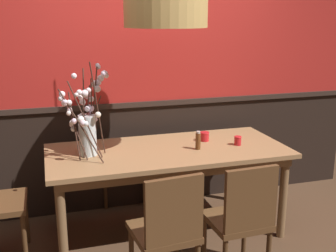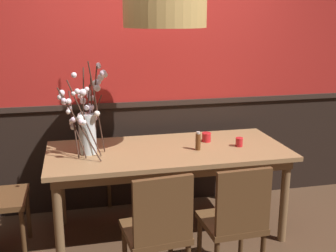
# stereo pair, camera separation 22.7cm
# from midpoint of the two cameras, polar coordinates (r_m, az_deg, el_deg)

# --- Properties ---
(ground_plane) EXTENTS (24.00, 24.00, 0.00)m
(ground_plane) POSITION_cam_midpoint_polar(r_m,az_deg,el_deg) (3.85, -1.74, -14.21)
(ground_plane) COLOR #4C3321
(back_wall) EXTENTS (4.45, 0.14, 2.69)m
(back_wall) POSITION_cam_midpoint_polar(r_m,az_deg,el_deg) (4.07, -4.42, 7.36)
(back_wall) COLOR black
(back_wall) RESTS_ON ground
(dining_table) EXTENTS (2.01, 0.90, 0.78)m
(dining_table) POSITION_cam_midpoint_polar(r_m,az_deg,el_deg) (3.56, -1.83, -4.39)
(dining_table) COLOR #997047
(dining_table) RESTS_ON ground
(chair_near_side_right) EXTENTS (0.42, 0.42, 0.91)m
(chair_near_side_right) POSITION_cam_midpoint_polar(r_m,az_deg,el_deg) (3.00, 7.85, -12.23)
(chair_near_side_right) COLOR brown
(chair_near_side_right) RESTS_ON ground
(chair_near_side_left) EXTENTS (0.44, 0.45, 0.92)m
(chair_near_side_left) POSITION_cam_midpoint_polar(r_m,az_deg,el_deg) (2.80, -2.49, -13.93)
(chair_near_side_left) COLOR brown
(chair_near_side_left) RESTS_ON ground
(chair_far_side_left) EXTENTS (0.47, 0.43, 0.87)m
(chair_far_side_left) POSITION_cam_midpoint_polar(r_m,az_deg,el_deg) (4.36, -7.90, -3.60)
(chair_far_side_left) COLOR brown
(chair_far_side_left) RESTS_ON ground
(vase_with_blossoms) EXTENTS (0.39, 0.54, 0.77)m
(vase_with_blossoms) POSITION_cam_midpoint_polar(r_m,az_deg,el_deg) (3.38, -12.90, 0.19)
(vase_with_blossoms) COLOR silver
(vase_with_blossoms) RESTS_ON dining_table
(candle_holder_nearer_center) EXTENTS (0.07, 0.07, 0.08)m
(candle_holder_nearer_center) POSITION_cam_midpoint_polar(r_m,az_deg,el_deg) (3.66, 7.76, -2.00)
(candle_holder_nearer_center) COLOR red
(candle_holder_nearer_center) RESTS_ON dining_table
(candle_holder_nearer_edge) EXTENTS (0.08, 0.08, 0.08)m
(candle_holder_nearer_edge) POSITION_cam_midpoint_polar(r_m,az_deg,el_deg) (3.75, 3.29, -1.44)
(candle_holder_nearer_edge) COLOR red
(candle_holder_nearer_edge) RESTS_ON dining_table
(condiment_bottle) EXTENTS (0.04, 0.04, 0.16)m
(condiment_bottle) POSITION_cam_midpoint_polar(r_m,az_deg,el_deg) (3.50, 2.28, -2.03)
(condiment_bottle) COLOR brown
(condiment_bottle) RESTS_ON dining_table
(pendant_lamp) EXTENTS (0.64, 0.64, 0.92)m
(pendant_lamp) POSITION_cam_midpoint_polar(r_m,az_deg,el_deg) (3.27, -2.38, 15.05)
(pendant_lamp) COLOR tan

